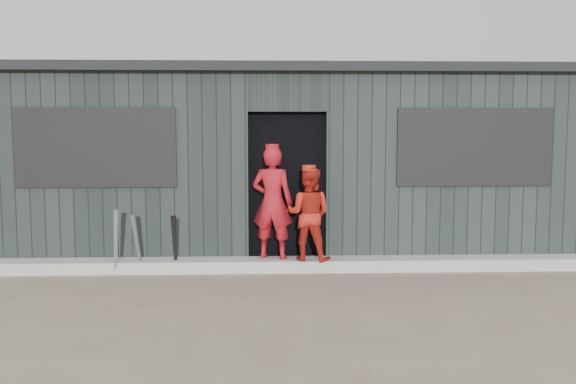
{
  "coord_description": "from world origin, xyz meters",
  "views": [
    {
      "loc": [
        -0.31,
        -6.13,
        1.8
      ],
      "look_at": [
        0.0,
        1.8,
        1.0
      ],
      "focal_mm": 40.0,
      "sensor_mm": 36.0,
      "label": 1
    }
  ],
  "objects_px": {
    "bat_left": "(116,242)",
    "bat_right": "(175,244)",
    "bat_mid": "(137,244)",
    "player_red_left": "(272,203)",
    "dugout": "(284,162)",
    "player_grey_back": "(312,219)",
    "player_red_right": "(309,214)"
  },
  "relations": [
    {
      "from": "player_grey_back",
      "to": "bat_right",
      "type": "bearing_deg",
      "value": 28.84
    },
    {
      "from": "bat_left",
      "to": "bat_mid",
      "type": "height_order",
      "value": "bat_left"
    },
    {
      "from": "player_red_right",
      "to": "player_grey_back",
      "type": "height_order",
      "value": "player_red_right"
    },
    {
      "from": "bat_left",
      "to": "player_red_left",
      "type": "bearing_deg",
      "value": 8.28
    },
    {
      "from": "player_red_right",
      "to": "dugout",
      "type": "bearing_deg",
      "value": -63.71
    },
    {
      "from": "bat_left",
      "to": "bat_right",
      "type": "height_order",
      "value": "bat_left"
    },
    {
      "from": "bat_left",
      "to": "player_red_left",
      "type": "distance_m",
      "value": 1.97
    },
    {
      "from": "player_red_left",
      "to": "dugout",
      "type": "distance_m",
      "value": 1.7
    },
    {
      "from": "bat_left",
      "to": "bat_right",
      "type": "xyz_separation_m",
      "value": [
        0.69,
        0.14,
        -0.05
      ]
    },
    {
      "from": "bat_left",
      "to": "player_red_left",
      "type": "height_order",
      "value": "player_red_left"
    },
    {
      "from": "bat_mid",
      "to": "bat_right",
      "type": "height_order",
      "value": "bat_mid"
    },
    {
      "from": "player_red_right",
      "to": "bat_mid",
      "type": "bearing_deg",
      "value": 19.08
    },
    {
      "from": "player_red_left",
      "to": "dugout",
      "type": "height_order",
      "value": "dugout"
    },
    {
      "from": "bat_left",
      "to": "bat_right",
      "type": "relative_size",
      "value": 1.11
    },
    {
      "from": "bat_mid",
      "to": "bat_right",
      "type": "bearing_deg",
      "value": 4.99
    },
    {
      "from": "bat_right",
      "to": "dugout",
      "type": "xyz_separation_m",
      "value": [
        1.41,
        1.77,
        0.92
      ]
    },
    {
      "from": "player_red_left",
      "to": "player_red_right",
      "type": "distance_m",
      "value": 0.49
    },
    {
      "from": "bat_mid",
      "to": "player_red_right",
      "type": "bearing_deg",
      "value": 0.96
    },
    {
      "from": "dugout",
      "to": "player_red_left",
      "type": "bearing_deg",
      "value": -96.78
    },
    {
      "from": "player_grey_back",
      "to": "dugout",
      "type": "xyz_separation_m",
      "value": [
        -0.35,
        1.04,
        0.73
      ]
    },
    {
      "from": "bat_left",
      "to": "dugout",
      "type": "bearing_deg",
      "value": 42.41
    },
    {
      "from": "bat_left",
      "to": "player_red_right",
      "type": "distance_m",
      "value": 2.38
    },
    {
      "from": "bat_mid",
      "to": "dugout",
      "type": "relative_size",
      "value": 0.09
    },
    {
      "from": "player_red_right",
      "to": "dugout",
      "type": "height_order",
      "value": "dugout"
    },
    {
      "from": "bat_left",
      "to": "bat_mid",
      "type": "relative_size",
      "value": 1.09
    },
    {
      "from": "bat_mid",
      "to": "player_red_right",
      "type": "relative_size",
      "value": 0.66
    },
    {
      "from": "bat_left",
      "to": "bat_mid",
      "type": "xyz_separation_m",
      "value": [
        0.24,
        0.1,
        -0.04
      ]
    },
    {
      "from": "player_red_left",
      "to": "bat_mid",
      "type": "bearing_deg",
      "value": 20.96
    },
    {
      "from": "bat_right",
      "to": "player_red_left",
      "type": "distance_m",
      "value": 1.32
    },
    {
      "from": "bat_right",
      "to": "player_grey_back",
      "type": "xyz_separation_m",
      "value": [
        1.76,
        0.73,
        0.2
      ]
    },
    {
      "from": "player_grey_back",
      "to": "dugout",
      "type": "distance_m",
      "value": 1.31
    },
    {
      "from": "player_red_right",
      "to": "player_grey_back",
      "type": "relative_size",
      "value": 1.04
    }
  ]
}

